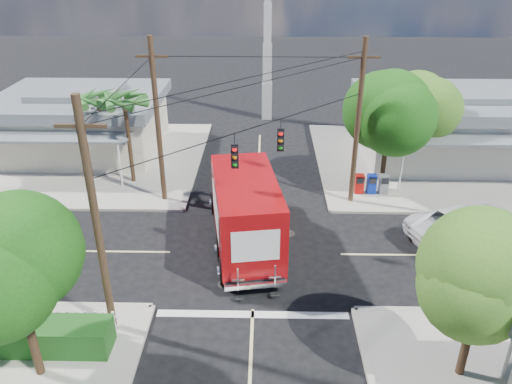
{
  "coord_description": "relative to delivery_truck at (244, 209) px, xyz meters",
  "views": [
    {
      "loc": [
        0.46,
        -19.55,
        12.99
      ],
      "look_at": [
        0.0,
        2.0,
        2.2
      ],
      "focal_mm": 35.0,
      "sensor_mm": 36.0,
      "label": 1
    }
  ],
  "objects": [
    {
      "name": "palm_nw_front",
      "position": [
        -6.97,
        6.68,
        3.14
      ],
      "size": [
        3.01,
        3.08,
        5.59
      ],
      "color": "#422D1C",
      "rests_on": "sidewalk_nw"
    },
    {
      "name": "picket_fence",
      "position": [
        -7.27,
        -6.42,
        -1.22
      ],
      "size": [
        5.94,
        0.06,
        1.0
      ],
      "color": "silver",
      "rests_on": "sidewalk_sw"
    },
    {
      "name": "parked_car",
      "position": [
        10.76,
        0.58,
        -1.07
      ],
      "size": [
        6.59,
        4.69,
        1.67
      ],
      "primitive_type": "imported",
      "rotation": [
        0.0,
        0.0,
        1.93
      ],
      "color": "silver",
      "rests_on": "ground"
    },
    {
      "name": "hedge_sw",
      "position": [
        -7.47,
        -7.22,
        -1.21
      ],
      "size": [
        6.2,
        1.2,
        1.1
      ],
      "primitive_type": "cube",
      "color": "#184816",
      "rests_on": "sidewalk_sw"
    },
    {
      "name": "sidewalk_ne",
      "position": [
        11.4,
        10.06,
        -1.83
      ],
      "size": [
        14.12,
        14.12,
        0.14
      ],
      "color": "#9D988E",
      "rests_on": "ground"
    },
    {
      "name": "tree_se",
      "position": [
        7.53,
        -8.06,
        2.14
      ],
      "size": [
        3.67,
        3.54,
        5.62
      ],
      "color": "#422D1C",
      "rests_on": "sidewalk_se"
    },
    {
      "name": "sidewalk_nw",
      "position": [
        -10.35,
        10.06,
        -1.83
      ],
      "size": [
        14.12,
        14.12,
        0.14
      ],
      "color": "#9D988E",
      "rests_on": "ground"
    },
    {
      "name": "ground",
      "position": [
        0.53,
        -0.82,
        -1.9
      ],
      "size": [
        120.0,
        120.0,
        0.0
      ],
      "primitive_type": "plane",
      "color": "black",
      "rests_on": "ground"
    },
    {
      "name": "building_ne",
      "position": [
        13.03,
        11.15,
        0.42
      ],
      "size": [
        11.8,
        10.2,
        4.5
      ],
      "color": "beige",
      "rests_on": "sidewalk_ne"
    },
    {
      "name": "delivery_truck",
      "position": [
        0.0,
        0.0,
        0.0
      ],
      "size": [
        3.93,
        8.95,
        3.75
      ],
      "color": "black",
      "rests_on": "ground"
    },
    {
      "name": "utility_poles",
      "position": [
        -1.06,
        0.78,
        2.77
      ],
      "size": [
        12.0,
        10.68,
        9.0
      ],
      "color": "#473321",
      "rests_on": "ground"
    },
    {
      "name": "building_nw",
      "position": [
        -11.47,
        11.64,
        0.32
      ],
      "size": [
        10.8,
        10.2,
        4.3
      ],
      "color": "beige",
      "rests_on": "sidewalk_nw"
    },
    {
      "name": "tree_sw_front",
      "position": [
        -6.47,
        -8.36,
        2.43
      ],
      "size": [
        3.88,
        3.78,
        6.03
      ],
      "color": "#422D1C",
      "rests_on": "sidewalk_sw"
    },
    {
      "name": "tree_ne_front",
      "position": [
        7.73,
        5.94,
        2.86
      ],
      "size": [
        4.21,
        4.14,
        6.66
      ],
      "color": "#422D1C",
      "rests_on": "sidewalk_ne"
    },
    {
      "name": "tree_ne_back",
      "position": [
        10.33,
        8.14,
        2.28
      ],
      "size": [
        3.77,
        3.66,
        5.82
      ],
      "color": "#422D1C",
      "rests_on": "sidewalk_ne"
    },
    {
      "name": "palm_nw_back",
      "position": [
        -8.97,
        8.18,
        2.77
      ],
      "size": [
        3.01,
        3.08,
        5.19
      ],
      "color": "#422D1C",
      "rests_on": "sidewalk_nw"
    },
    {
      "name": "radio_tower",
      "position": [
        1.03,
        19.18,
        3.74
      ],
      "size": [
        0.8,
        0.8,
        17.0
      ],
      "color": "silver",
      "rests_on": "ground"
    },
    {
      "name": "vending_boxes",
      "position": [
        7.03,
        5.38,
        -1.21
      ],
      "size": [
        1.9,
        0.5,
        1.1
      ],
      "color": "#B70C08",
      "rests_on": "sidewalk_ne"
    },
    {
      "name": "road_markings",
      "position": [
        0.53,
        -2.29,
        -1.9
      ],
      "size": [
        32.0,
        32.0,
        0.01
      ],
      "color": "beige",
      "rests_on": "ground"
    }
  ]
}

